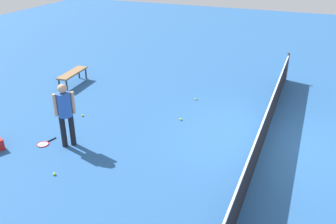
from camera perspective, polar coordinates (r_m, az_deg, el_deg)
name	(u,v)px	position (r m, az deg, el deg)	size (l,w,h in m)	color
ground_plane	(264,141)	(10.13, 14.71, -4.31)	(40.00, 40.00, 0.00)	#265693
court_net	(266,124)	(9.90, 15.03, -1.79)	(10.09, 0.09, 1.07)	#4C4C51
player_near_side	(65,110)	(9.47, -15.71, 0.28)	(0.48, 0.48, 1.70)	black
tennis_racket_near_player	(44,144)	(10.16, -18.76, -4.69)	(0.61, 0.38, 0.03)	red
tennis_ball_near_player	(181,119)	(10.85, 2.01, -1.13)	(0.07, 0.07, 0.07)	#C6E033
tennis_ball_by_net	(54,174)	(8.83, -17.26, -9.17)	(0.07, 0.07, 0.07)	#C6E033
tennis_ball_midcourt	(83,115)	(11.38, -13.13, -0.52)	(0.07, 0.07, 0.07)	#C6E033
tennis_ball_baseline	(196,99)	(12.26, 4.33, 2.03)	(0.07, 0.07, 0.07)	#C6E033
courtside_bench	(73,74)	(13.86, -14.62, 5.76)	(1.53, 0.51, 0.48)	olive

